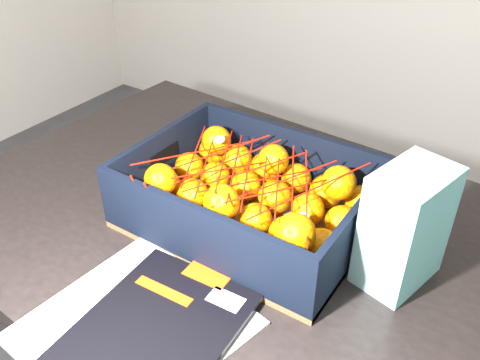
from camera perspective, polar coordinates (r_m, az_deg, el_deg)
The scene contains 6 objects.
table at distance 1.02m, azimuth 0.72°, elevation -9.18°, with size 1.25×0.87×0.75m.
magazine_stack at distance 0.78m, azimuth -11.11°, elevation -15.95°, with size 0.31×0.33×0.02m.
produce_crate at distance 0.93m, azimuth 1.02°, elevation -2.73°, with size 0.42×0.32×0.13m.
clementine_heap at distance 0.92m, azimuth 1.02°, elevation -2.18°, with size 0.40×0.30×0.12m.
mesh_net at distance 0.89m, azimuth 0.44°, elevation 0.85°, with size 0.36×0.28×0.09m.
retail_carton at distance 0.82m, azimuth 18.13°, elevation -5.10°, with size 0.09×0.13×0.20m, color white.
Camera 1 is at (0.65, -0.45, 1.34)m, focal length 37.77 mm.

